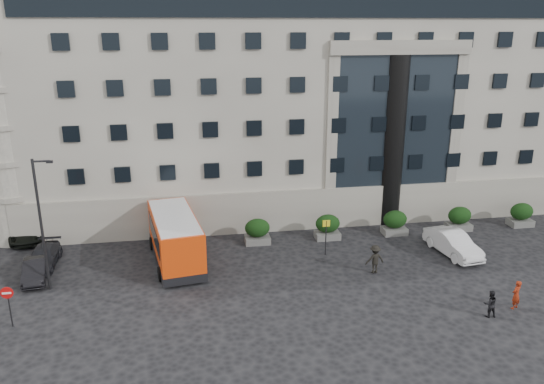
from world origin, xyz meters
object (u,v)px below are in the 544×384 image
Objects in this scene: hedge_b at (257,231)px; red_truck at (22,204)px; hedge_c at (328,227)px; hedge_f at (521,214)px; hedge_e at (459,218)px; white_taxi at (453,243)px; pedestrian_a at (516,295)px; street_lamp at (42,220)px; parked_car_b at (35,270)px; pedestrian_c at (375,259)px; pedestrian_b at (490,304)px; parked_car_d at (29,230)px; no_entry_sign at (8,299)px; hedge_d at (395,222)px; minibus at (175,237)px; parked_car_c at (44,257)px; bus_stop_sign at (326,231)px; hedge_a at (184,236)px.

red_truck reaches higher than hedge_b.
hedge_c is 15.60m from hedge_f.
white_taxi is (-2.68, -4.13, -0.13)m from hedge_e.
hedge_b is at bearing -66.21° from pedestrian_a.
street_lamp is at bearing 173.77° from white_taxi.
hedge_b is 1.09× the size of pedestrian_a.
pedestrian_c is (20.99, -2.64, 0.32)m from parked_car_b.
pedestrian_b is at bearing 120.28° from pedestrian_c.
parked_car_d is (-16.39, 3.67, -0.23)m from hedge_b.
hedge_f is at bearing 14.17° from no_entry_sign.
pedestrian_b is (0.52, -12.03, -0.17)m from hedge_d.
no_entry_sign is at bearing -150.15° from minibus.
hedge_c is 0.23× the size of street_lamp.
parked_car_c is (0.06, 1.94, -0.00)m from parked_car_b.
hedge_b is 0.73× the size of bus_stop_sign.
pedestrian_a is at bearing 133.14° from pedestrian_c.
hedge_b is 19.59m from red_truck.
pedestrian_a is at bearing -5.62° from no_entry_sign.
no_entry_sign is at bearing -4.83° from pedestrian_b.
parked_car_b is at bearing -160.07° from hedge_a.
minibus reaches higher than parked_car_b.
hedge_c reaches higher than pedestrian_a.
white_taxi is at bearing -8.79° from bus_stop_sign.
street_lamp is 9.79m from parked_car_d.
hedge_e is 0.43× the size of parked_car_c.
red_truck is 1.04× the size of white_taxi.
hedge_d is 24.72m from parked_car_c.
minibus is at bearing -50.98° from pedestrian_a.
no_entry_sign is at bearing -163.48° from hedge_e.
no_entry_sign is at bearing -165.83° from hedge_f.
bus_stop_sign is 0.52× the size of white_taxi.
hedge_c is 0.98× the size of pedestrian_c.
hedge_f is at bearing -3.14° from parked_car_b.
hedge_a is 5.20m from hedge_b.
hedge_b is 1.21× the size of pedestrian_b.
bus_stop_sign is at bearing -31.59° from red_truck.
pedestrian_a reaches higher than pedestrian_b.
white_taxi is at bearing -21.61° from parked_car_d.
bus_stop_sign is 1.35× the size of pedestrian_c.
hedge_b is 0.49× the size of parked_car_b.
parked_car_b is 27.27m from white_taxi.
pedestrian_a is at bearing -161.66° from pedestrian_b.
hedge_a is at bearing -37.69° from red_truck.
hedge_b is at bearing 31.90° from no_entry_sign.
red_truck is (-23.13, 7.88, 0.41)m from hedge_c.
pedestrian_b reaches higher than parked_car_d.
pedestrian_c is at bearing -25.56° from minibus.
hedge_d is 4.84m from white_taxi.
parked_car_d is (-20.69, 6.47, -1.03)m from bus_stop_sign.
pedestrian_b is at bearing -39.15° from minibus.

